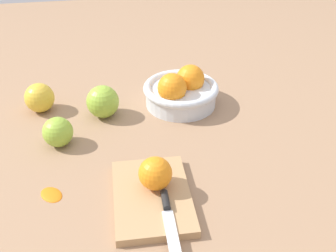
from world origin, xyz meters
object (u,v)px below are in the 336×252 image
orange_on_board (155,173)px  apple_front_left_3 (58,132)px  knife (168,214)px  cutting_board (152,197)px  apple_front_left (40,98)px  bowl (181,91)px  apple_front_left_2 (103,102)px

orange_on_board → apple_front_left_3: 0.28m
orange_on_board → knife: size_ratio=0.42×
cutting_board → knife: knife is taller
apple_front_left → knife: bearing=30.3°
bowl → apple_front_left_2: bowl is taller
bowl → cutting_board: (0.35, -0.13, -0.03)m
orange_on_board → knife: 0.09m
apple_front_left → apple_front_left_3: apple_front_left is taller
bowl → apple_front_left: 0.36m
cutting_board → knife: size_ratio=1.37×
apple_front_left_2 → apple_front_left_3: size_ratio=1.19×
cutting_board → apple_front_left: 0.45m
orange_on_board → knife: orange_on_board is taller
knife → apple_front_left_2: bearing=-165.7°
knife → apple_front_left: 0.51m
cutting_board → orange_on_board: size_ratio=3.27×
bowl → orange_on_board: size_ratio=3.03×
apple_front_left_2 → apple_front_left_3: 0.15m
cutting_board → apple_front_left: bearing=-147.9°
cutting_board → knife: 0.07m
apple_front_left_2 → cutting_board: bearing=13.6°
knife → apple_front_left_3: 0.34m
bowl → orange_on_board: bowl is taller
bowl → apple_front_left: bowl is taller
cutting_board → bowl: bearing=160.0°
knife → apple_front_left: (-0.44, -0.26, 0.02)m
bowl → knife: bearing=-14.5°
knife → apple_front_left: apple_front_left is taller
apple_front_left_2 → apple_front_left_3: (0.11, -0.11, -0.01)m
apple_front_left → apple_front_left_2: 0.17m
orange_on_board → apple_front_left_3: size_ratio=0.95×
orange_on_board → apple_front_left: size_ratio=0.86×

